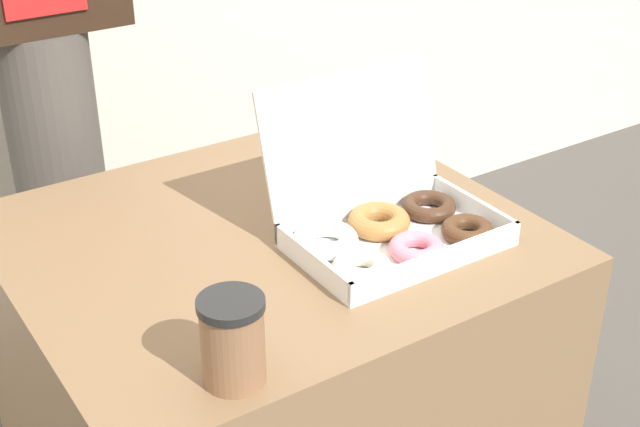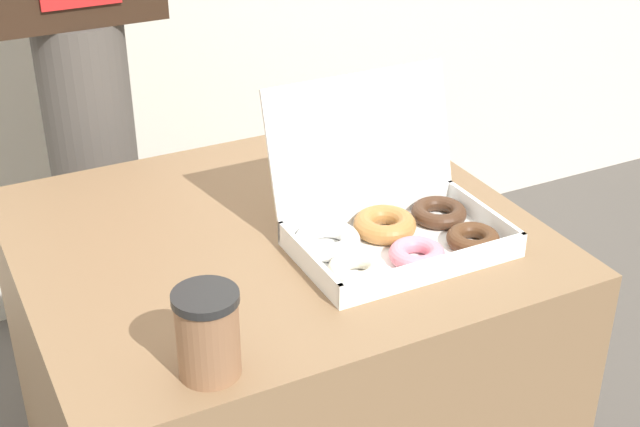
# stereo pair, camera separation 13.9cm
# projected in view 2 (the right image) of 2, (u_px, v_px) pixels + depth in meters

# --- Properties ---
(table) EXTENTS (0.85, 0.76, 0.72)m
(table) POSITION_uv_depth(u_px,v_px,m) (279.00, 395.00, 1.69)
(table) COLOR brown
(table) RESTS_ON ground_plane
(donut_box) EXTENTS (0.34, 0.28, 0.25)m
(donut_box) POSITION_uv_depth(u_px,v_px,m) (390.00, 224.00, 1.46)
(donut_box) COLOR white
(donut_box) RESTS_ON table
(coffee_cup) EXTENTS (0.09, 0.09, 0.13)m
(coffee_cup) POSITION_uv_depth(u_px,v_px,m) (208.00, 333.00, 1.15)
(coffee_cup) COLOR #8C6042
(coffee_cup) RESTS_ON table
(person_customer) EXTENTS (0.35, 0.21, 1.76)m
(person_customer) POSITION_uv_depth(u_px,v_px,m) (73.00, 2.00, 1.81)
(person_customer) COLOR #4C4742
(person_customer) RESTS_ON ground_plane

